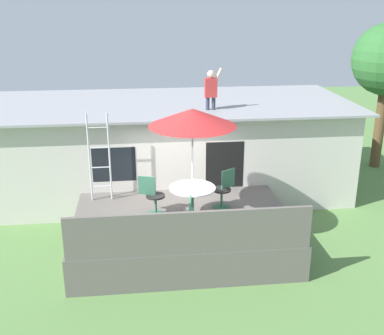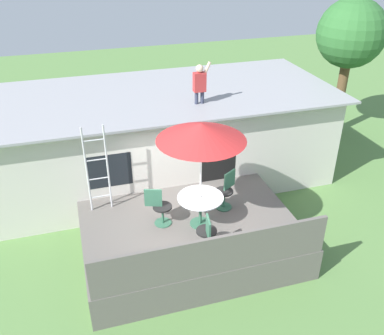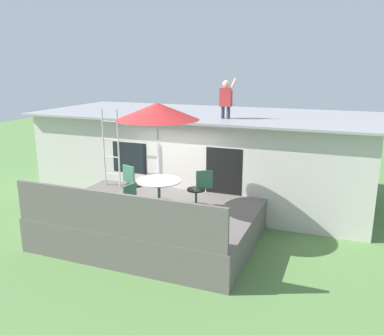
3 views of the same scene
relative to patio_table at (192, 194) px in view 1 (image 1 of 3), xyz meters
The scene contains 11 objects.
ground_plane 1.41m from the patio_table, 147.10° to the left, with size 40.00×40.00×0.00m, color #567F42.
house 3.75m from the patio_table, 93.51° to the left, with size 10.50×4.50×2.70m.
deck 1.02m from the patio_table, 147.10° to the left, with size 4.92×3.63×0.80m, color #605B56.
deck_railing 1.64m from the patio_table, 98.12° to the right, with size 4.82×0.08×0.90m, color #605B56.
patio_table is the anchor object (origin of this frame).
patio_umbrella 1.76m from the patio_table, 116.57° to the left, with size 1.90×1.90×2.54m.
step_ladder 2.53m from the patio_table, 148.64° to the left, with size 0.52×0.04×2.20m.
person_figure 3.37m from the patio_table, 73.00° to the left, with size 0.47×0.20×1.11m.
patio_chair_left 0.95m from the patio_table, 161.40° to the left, with size 0.61×0.44×0.92m.
patio_chair_right 0.97m from the patio_table, 32.30° to the left, with size 0.57×0.45×0.92m.
patio_chair_near 0.94m from the patio_table, 99.04° to the right, with size 0.44×0.62×0.92m.
Camera 1 is at (-0.92, -10.04, 5.57)m, focal length 44.96 mm.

